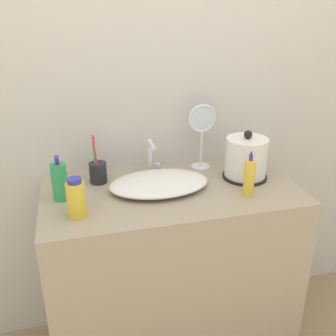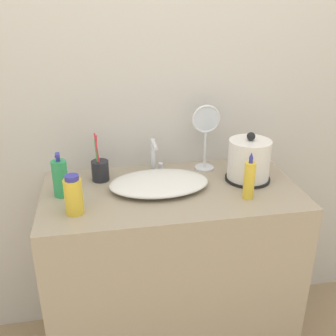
% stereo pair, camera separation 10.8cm
% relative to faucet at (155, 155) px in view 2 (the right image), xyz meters
% --- Properties ---
extents(wall_back, '(6.00, 0.04, 2.60)m').
position_rel_faucet_xyz_m(wall_back, '(0.04, 0.11, 0.33)').
color(wall_back, beige).
rests_on(wall_back, ground_plane).
extents(vanity_counter, '(1.09, 0.56, 0.88)m').
position_rel_faucet_xyz_m(vanity_counter, '(0.04, -0.18, -0.53)').
color(vanity_counter, gray).
rests_on(vanity_counter, ground_plane).
extents(sink_basin, '(0.43, 0.28, 0.05)m').
position_rel_faucet_xyz_m(sink_basin, '(-0.01, -0.17, -0.06)').
color(sink_basin, silver).
rests_on(sink_basin, vanity_counter).
extents(faucet, '(0.06, 0.11, 0.16)m').
position_rel_faucet_xyz_m(faucet, '(0.00, 0.00, 0.00)').
color(faucet, silver).
rests_on(faucet, vanity_counter).
extents(electric_kettle, '(0.20, 0.20, 0.22)m').
position_rel_faucet_xyz_m(electric_kettle, '(0.40, -0.15, 0.00)').
color(electric_kettle, black).
rests_on(electric_kettle, vanity_counter).
extents(toothbrush_cup, '(0.08, 0.08, 0.22)m').
position_rel_faucet_xyz_m(toothbrush_cup, '(-0.25, -0.04, -0.04)').
color(toothbrush_cup, '#232328').
rests_on(toothbrush_cup, vanity_counter).
extents(lotion_bottle, '(0.06, 0.06, 0.19)m').
position_rel_faucet_xyz_m(lotion_bottle, '(-0.41, -0.16, -0.01)').
color(lotion_bottle, '#2D9956').
rests_on(lotion_bottle, vanity_counter).
extents(shampoo_bottle, '(0.07, 0.07, 0.16)m').
position_rel_faucet_xyz_m(shampoo_bottle, '(-0.35, -0.32, -0.01)').
color(shampoo_bottle, gold).
rests_on(shampoo_bottle, vanity_counter).
extents(mouthwash_bottle, '(0.04, 0.04, 0.20)m').
position_rel_faucet_xyz_m(mouthwash_bottle, '(0.34, -0.32, -0.01)').
color(mouthwash_bottle, gold).
rests_on(mouthwash_bottle, vanity_counter).
extents(vanity_mirror, '(0.13, 0.09, 0.31)m').
position_rel_faucet_xyz_m(vanity_mirror, '(0.24, 0.00, 0.09)').
color(vanity_mirror, silver).
rests_on(vanity_mirror, vanity_counter).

